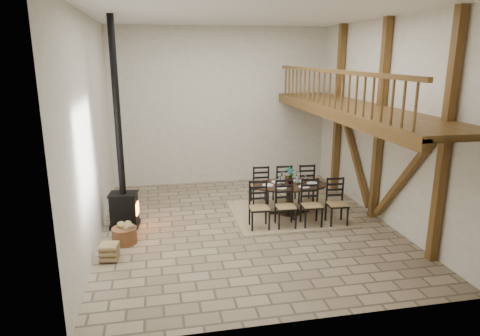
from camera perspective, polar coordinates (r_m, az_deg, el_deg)
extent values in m
plane|color=#998666|center=(10.72, 0.92, -7.75)|extent=(8.00, 8.00, 0.00)
cube|color=silver|center=(13.93, -2.55, 8.14)|extent=(7.00, 0.02, 5.00)
cube|color=silver|center=(6.27, 8.76, -0.28)|extent=(7.00, 0.02, 5.00)
cube|color=silver|center=(9.91, -19.28, 4.61)|extent=(0.02, 8.00, 5.00)
cube|color=silver|center=(11.30, 18.69, 5.82)|extent=(0.02, 8.00, 5.00)
cube|color=white|center=(9.94, 1.04, 19.92)|extent=(7.00, 8.00, 0.02)
cube|color=brown|center=(9.18, 25.71, 3.21)|extent=(0.18, 0.18, 5.00)
cube|color=brown|center=(11.24, 18.16, 5.82)|extent=(0.18, 0.18, 5.00)
cube|color=brown|center=(13.45, 12.98, 7.55)|extent=(0.18, 0.18, 5.00)
cube|color=brown|center=(10.42, 20.99, -1.30)|extent=(0.14, 2.16, 2.54)
cube|color=brown|center=(12.52, 15.00, 1.79)|extent=(0.14, 2.16, 2.54)
cube|color=brown|center=(11.20, 18.28, 7.34)|extent=(0.20, 7.80, 0.20)
cube|color=brown|center=(10.88, 15.15, 7.63)|extent=(1.60, 7.80, 0.12)
cube|color=brown|center=(10.60, 11.69, 7.12)|extent=(0.18, 7.80, 0.22)
cube|color=brown|center=(10.52, 11.98, 12.52)|extent=(0.09, 7.60, 0.09)
cube|color=brown|center=(10.54, 11.86, 10.24)|extent=(0.06, 7.60, 0.86)
cube|color=tan|center=(11.60, 6.58, -6.00)|extent=(3.00, 2.50, 0.02)
ellipsoid|color=black|center=(11.35, 6.70, -2.27)|extent=(2.05, 1.31, 0.04)
cylinder|color=black|center=(11.47, 6.64, -4.23)|extent=(0.20, 0.20, 0.74)
cylinder|color=black|center=(11.59, 6.59, -5.82)|extent=(0.61, 0.61, 0.06)
cube|color=#A4754B|center=(10.42, 2.60, -5.36)|extent=(0.51, 0.49, 0.04)
cube|color=black|center=(10.52, 2.58, -6.75)|extent=(0.48, 0.48, 0.50)
cube|color=black|center=(10.51, 2.41, -3.40)|extent=(0.42, 0.07, 0.66)
cube|color=#A4754B|center=(10.55, 6.11, -5.17)|extent=(0.51, 0.49, 0.04)
cube|color=black|center=(10.65, 6.07, -6.54)|extent=(0.48, 0.48, 0.50)
cube|color=black|center=(10.64, 5.89, -3.24)|extent=(0.42, 0.07, 0.66)
cube|color=#A4754B|center=(10.73, 9.52, -4.96)|extent=(0.51, 0.49, 0.04)
cube|color=black|center=(10.82, 9.46, -6.31)|extent=(0.48, 0.48, 0.50)
cube|color=black|center=(10.82, 9.27, -3.06)|extent=(0.42, 0.07, 0.66)
cube|color=#A4754B|center=(10.94, 12.81, -4.74)|extent=(0.51, 0.49, 0.04)
cube|color=black|center=(11.03, 12.73, -6.07)|extent=(0.48, 0.48, 0.50)
cube|color=black|center=(11.02, 12.53, -2.88)|extent=(0.42, 0.07, 0.66)
cube|color=#A4754B|center=(12.10, 2.61, -2.46)|extent=(0.51, 0.49, 0.04)
cube|color=black|center=(12.19, 2.60, -3.68)|extent=(0.48, 0.48, 0.50)
cube|color=black|center=(11.82, 2.82, -1.33)|extent=(0.42, 0.07, 0.66)
cube|color=#A4754B|center=(12.24, 5.63, -2.33)|extent=(0.51, 0.49, 0.04)
cube|color=black|center=(12.32, 5.60, -3.53)|extent=(0.48, 0.48, 0.50)
cube|color=black|center=(11.96, 5.90, -1.21)|extent=(0.42, 0.07, 0.66)
cube|color=#A4754B|center=(12.41, 8.58, -2.19)|extent=(0.51, 0.49, 0.04)
cube|color=black|center=(12.49, 8.53, -3.38)|extent=(0.48, 0.48, 0.50)
cube|color=black|center=(12.13, 8.91, -1.08)|extent=(0.42, 0.07, 0.66)
cube|color=silver|center=(11.34, 6.70, -2.15)|extent=(1.57, 0.85, 0.01)
cube|color=white|center=(11.32, 6.71, -1.74)|extent=(1.00, 0.38, 0.18)
cylinder|color=white|center=(11.25, 5.76, -1.39)|extent=(0.12, 0.12, 0.34)
cylinder|color=white|center=(11.34, 7.69, -1.31)|extent=(0.12, 0.12, 0.34)
cylinder|color=silver|center=(11.27, 5.74, -1.83)|extent=(0.06, 0.06, 0.16)
cylinder|color=silver|center=(11.37, 7.67, -1.75)|extent=(0.06, 0.06, 0.16)
imported|color=#4C723F|center=(11.33, 6.66, -0.99)|extent=(0.25, 0.18, 0.46)
cube|color=black|center=(11.05, -15.04, -7.29)|extent=(0.73, 0.60, 0.10)
cube|color=black|center=(10.91, -15.19, -5.27)|extent=(0.67, 0.54, 0.73)
cube|color=#FF590C|center=(10.85, -13.52, -5.27)|extent=(0.06, 0.29, 0.29)
cube|color=black|center=(10.78, -15.32, -3.35)|extent=(0.72, 0.59, 0.04)
cylinder|color=black|center=(10.34, -16.11, 7.70)|extent=(0.16, 0.16, 4.13)
cylinder|color=brown|center=(10.09, -15.14, -8.67)|extent=(0.56, 0.56, 0.36)
cube|color=#9C8857|center=(10.00, -15.23, -7.49)|extent=(0.30, 0.30, 0.11)
cube|color=#9C8857|center=(9.37, -17.00, -10.65)|extent=(0.40, 0.41, 0.37)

